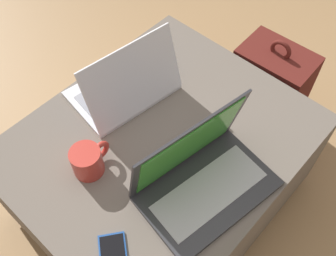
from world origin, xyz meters
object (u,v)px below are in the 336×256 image
Objects in this scene: laptop_near at (201,176)px; backpack at (268,93)px; laptop_far at (126,87)px; coffee_mug at (88,161)px.

laptop_near is 0.82× the size of backpack.
laptop_near is 0.69m from backpack.
laptop_far is 0.66m from backpack.
coffee_mug is at bearing 77.40° from backpack.
laptop_far reaches higher than backpack.
laptop_near reaches higher than backpack.
laptop_far is at bearing 24.40° from coffee_mug.
laptop_near is 1.13× the size of laptop_far.
laptop_far is 0.30m from coffee_mug.
laptop_near is at bearing 99.42° from backpack.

